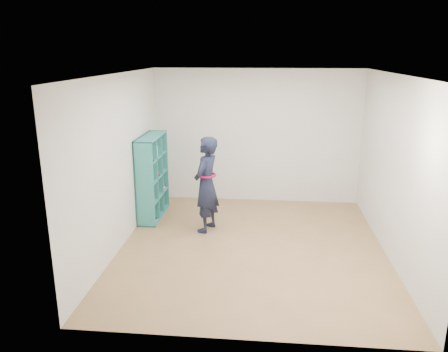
# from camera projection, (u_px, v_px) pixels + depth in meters

# --- Properties ---
(floor) EXTENTS (4.50, 4.50, 0.00)m
(floor) POSITION_uv_depth(u_px,v_px,m) (252.00, 247.00, 6.71)
(floor) COLOR olive
(floor) RESTS_ON ground
(ceiling) EXTENTS (4.50, 4.50, 0.00)m
(ceiling) POSITION_uv_depth(u_px,v_px,m) (255.00, 74.00, 6.00)
(ceiling) COLOR white
(ceiling) RESTS_ON wall_back
(wall_left) EXTENTS (0.02, 4.50, 2.60)m
(wall_left) POSITION_uv_depth(u_px,v_px,m) (120.00, 162.00, 6.54)
(wall_left) COLOR beige
(wall_left) RESTS_ON floor
(wall_right) EXTENTS (0.02, 4.50, 2.60)m
(wall_right) POSITION_uv_depth(u_px,v_px,m) (395.00, 169.00, 6.17)
(wall_right) COLOR beige
(wall_right) RESTS_ON floor
(wall_back) EXTENTS (4.00, 0.02, 2.60)m
(wall_back) POSITION_uv_depth(u_px,v_px,m) (257.00, 137.00, 8.51)
(wall_back) COLOR beige
(wall_back) RESTS_ON floor
(wall_front) EXTENTS (4.00, 0.02, 2.60)m
(wall_front) POSITION_uv_depth(u_px,v_px,m) (246.00, 224.00, 4.20)
(wall_front) COLOR beige
(wall_front) RESTS_ON floor
(bookshelf) EXTENTS (0.33, 1.12, 1.49)m
(bookshelf) POSITION_uv_depth(u_px,v_px,m) (151.00, 178.00, 7.80)
(bookshelf) COLOR teal
(bookshelf) RESTS_ON floor
(person) EXTENTS (0.54, 0.67, 1.60)m
(person) POSITION_uv_depth(u_px,v_px,m) (206.00, 185.00, 7.15)
(person) COLOR black
(person) RESTS_ON floor
(smartphone) EXTENTS (0.02, 0.11, 0.14)m
(smartphone) POSITION_uv_depth(u_px,v_px,m) (201.00, 176.00, 7.26)
(smartphone) COLOR silver
(smartphone) RESTS_ON person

